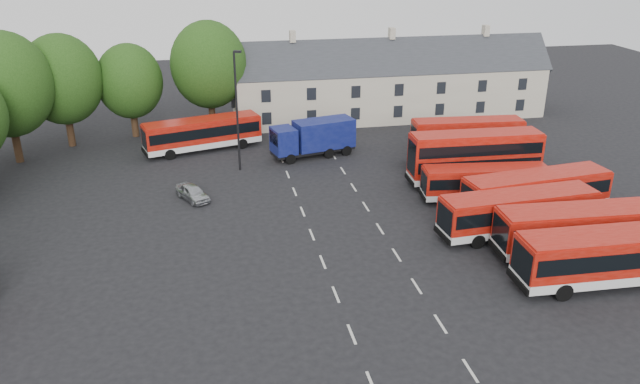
{
  "coord_description": "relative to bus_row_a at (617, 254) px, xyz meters",
  "views": [
    {
      "loc": [
        -6.9,
        -36.85,
        19.88
      ],
      "look_at": [
        1.05,
        4.41,
        2.2
      ],
      "focal_mm": 35.0,
      "sensor_mm": 36.0,
      "label": 1
    }
  ],
  "objects": [
    {
      "name": "terrace_houses",
      "position": [
        -2.73,
        37.95,
        1.8
      ],
      "size": [
        35.7,
        7.13,
        10.06
      ],
      "color": "beige",
      "rests_on": "ground"
    },
    {
      "name": "bus_dd_north",
      "position": [
        -0.16,
        21.95,
        0.28
      ],
      "size": [
        10.19,
        3.07,
        4.12
      ],
      "rotation": [
        0.0,
        0.0,
        -0.08
      ],
      "color": "silver",
      "rests_on": "ground"
    },
    {
      "name": "bus_row_e",
      "position": [
        -2.19,
        13.4,
        -0.38
      ],
      "size": [
        10.09,
        3.35,
        2.8
      ],
      "rotation": [
        0.0,
        0.0,
        -0.11
      ],
      "color": "silver",
      "rests_on": "ground"
    },
    {
      "name": "bus_north",
      "position": [
        -23.86,
        29.96,
        -0.16
      ],
      "size": [
        11.47,
        5.48,
        3.17
      ],
      "rotation": [
        0.0,
        0.0,
        0.27
      ],
      "color": "silver",
      "rests_on": "ground"
    },
    {
      "name": "bus_row_c",
      "position": [
        -2.59,
        7.24,
        -0.16
      ],
      "size": [
        11.36,
        3.33,
        3.17
      ],
      "rotation": [
        0.0,
        0.0,
        0.07
      ],
      "color": "silver",
      "rests_on": "ground"
    },
    {
      "name": "bus_row_d",
      "position": [
        0.4,
        10.26,
        -0.12
      ],
      "size": [
        11.67,
        3.93,
        3.24
      ],
      "rotation": [
        0.0,
        0.0,
        0.12
      ],
      "color": "silver",
      "rests_on": "ground"
    },
    {
      "name": "ground",
      "position": [
        -16.73,
        7.95,
        -2.07
      ],
      "size": [
        140.0,
        140.0,
        0.0
      ],
      "primitive_type": "plane",
      "color": "black",
      "rests_on": "ground"
    },
    {
      "name": "lane_markings",
      "position": [
        -14.23,
        9.95,
        -2.06
      ],
      "size": [
        5.15,
        33.8,
        0.01
      ],
      "color": "beige",
      "rests_on": "ground"
    },
    {
      "name": "lamppost",
      "position": [
        -20.76,
        23.91,
        3.62
      ],
      "size": [
        0.73,
        0.48,
        10.65
      ],
      "rotation": [
        0.0,
        0.0,
        -0.38
      ],
      "color": "black",
      "rests_on": "ground"
    },
    {
      "name": "silver_car",
      "position": [
        -24.95,
        17.85,
        -1.44
      ],
      "size": [
        3.04,
        3.9,
        1.24
      ],
      "primitive_type": "imported",
      "rotation": [
        0.0,
        0.0,
        0.5
      ],
      "color": "#AFB3B7",
      "rests_on": "ground"
    },
    {
      "name": "box_truck",
      "position": [
        -13.56,
        26.29,
        -0.13
      ],
      "size": [
        8.23,
        4.22,
        3.44
      ],
      "rotation": [
        0.0,
        0.0,
        0.23
      ],
      "color": "black",
      "rests_on": "ground"
    },
    {
      "name": "treeline",
      "position": [
        -37.47,
        27.31,
        4.62
      ],
      "size": [
        29.92,
        32.59,
        12.01
      ],
      "color": "black",
      "rests_on": "ground"
    },
    {
      "name": "bus_row_a",
      "position": [
        0.0,
        0.0,
        0.0
      ],
      "size": [
        12.22,
        3.14,
        3.44
      ],
      "rotation": [
        0.0,
        0.0,
        -0.03
      ],
      "color": "silver",
      "rests_on": "ground"
    },
    {
      "name": "bus_dd_south",
      "position": [
        -1.61,
        16.9,
        0.5
      ],
      "size": [
        11.06,
        2.96,
        4.5
      ],
      "rotation": [
        0.0,
        0.0,
        -0.04
      ],
      "color": "silver",
      "rests_on": "ground"
    },
    {
      "name": "bus_row_b",
      "position": [
        0.39,
        3.76,
        -0.05
      ],
      "size": [
        11.95,
        3.32,
        3.35
      ],
      "rotation": [
        0.0,
        0.0,
        -0.05
      ],
      "color": "silver",
      "rests_on": "ground"
    }
  ]
}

